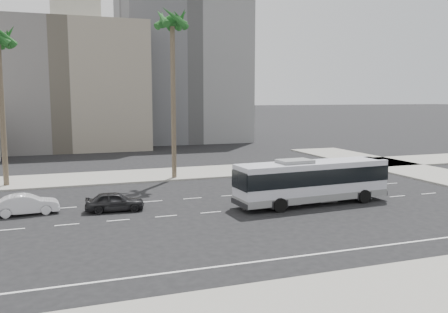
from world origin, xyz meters
name	(u,v)px	position (x,y,z in m)	size (l,w,h in m)	color
ground	(253,209)	(0.00, 0.00, 0.00)	(700.00, 700.00, 0.00)	black
sidewalk_north	(192,173)	(0.00, 15.50, 0.07)	(120.00, 7.00, 0.15)	gray
sidewalk_south	(417,302)	(0.00, -15.50, 0.07)	(120.00, 7.00, 0.15)	gray
midrise_beige_west	(60,87)	(-12.00, 45.00, 9.00)	(24.00, 18.00, 18.00)	slate
midrise_gray_center	(180,65)	(8.00, 52.00, 13.00)	(20.00, 20.00, 26.00)	#5E5E61
civic_tower	(76,40)	(-2.00, 250.00, 38.83)	(42.00, 42.00, 129.00)	beige
highrise_right	(167,47)	(45.00, 230.00, 35.00)	(26.00, 26.00, 70.00)	slate
highrise_far	(195,61)	(70.00, 260.00, 30.00)	(22.00, 22.00, 60.00)	slate
city_bus	(312,180)	(4.54, -0.04, 1.71)	(11.50, 3.27, 3.26)	silver
car_a	(115,201)	(-8.92, 2.52, 0.66)	(3.85, 1.55, 1.31)	black
car_b	(26,204)	(-14.42, 3.50, 0.66)	(4.01, 1.40, 1.32)	white
palm_near	(172,24)	(-2.36, 13.11, 13.97)	(4.58, 4.58, 15.42)	brown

